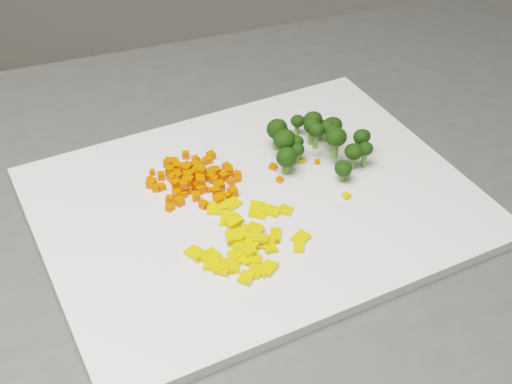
# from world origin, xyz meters

# --- Properties ---
(cutting_board) EXTENTS (0.58, 0.54, 0.01)m
(cutting_board) POSITION_xyz_m (-0.10, 0.17, 0.91)
(cutting_board) COLOR white
(cutting_board) RESTS_ON counter_block
(carrot_pile) EXTENTS (0.10, 0.10, 0.03)m
(carrot_pile) POSITION_xyz_m (-0.17, 0.20, 0.93)
(carrot_pile) COLOR #F14B02
(carrot_pile) RESTS_ON cutting_board
(pepper_pile) EXTENTS (0.12, 0.12, 0.02)m
(pepper_pile) POSITION_xyz_m (-0.10, 0.11, 0.92)
(pepper_pile) COLOR yellow
(pepper_pile) RESTS_ON cutting_board
(broccoli_pile) EXTENTS (0.12, 0.12, 0.06)m
(broccoli_pile) POSITION_xyz_m (-0.02, 0.26, 0.94)
(broccoli_pile) COLOR black
(broccoli_pile) RESTS_ON cutting_board
(carrot_cube_0) EXTENTS (0.01, 0.01, 0.01)m
(carrot_cube_0) POSITION_xyz_m (-0.14, 0.19, 0.92)
(carrot_cube_0) COLOR #F14B02
(carrot_cube_0) RESTS_ON carrot_pile
(carrot_cube_1) EXTENTS (0.01, 0.01, 0.01)m
(carrot_cube_1) POSITION_xyz_m (-0.12, 0.18, 0.92)
(carrot_cube_1) COLOR #F14B02
(carrot_cube_1) RESTS_ON carrot_pile
(carrot_cube_2) EXTENTS (0.01, 0.01, 0.01)m
(carrot_cube_2) POSITION_xyz_m (-0.18, 0.20, 0.92)
(carrot_cube_2) COLOR #F14B02
(carrot_cube_2) RESTS_ON carrot_pile
(carrot_cube_3) EXTENTS (0.01, 0.01, 0.01)m
(carrot_cube_3) POSITION_xyz_m (-0.13, 0.22, 0.92)
(carrot_cube_3) COLOR #F14B02
(carrot_cube_3) RESTS_ON carrot_pile
(carrot_cube_4) EXTENTS (0.01, 0.01, 0.01)m
(carrot_cube_4) POSITION_xyz_m (-0.17, 0.22, 0.92)
(carrot_cube_4) COLOR #F14B02
(carrot_cube_4) RESTS_ON carrot_pile
(carrot_cube_5) EXTENTS (0.01, 0.01, 0.01)m
(carrot_cube_5) POSITION_xyz_m (-0.17, 0.19, 0.92)
(carrot_cube_5) COLOR #F14B02
(carrot_cube_5) RESTS_ON carrot_pile
(carrot_cube_6) EXTENTS (0.01, 0.01, 0.01)m
(carrot_cube_6) POSITION_xyz_m (-0.21, 0.18, 0.92)
(carrot_cube_6) COLOR #F14B02
(carrot_cube_6) RESTS_ON carrot_pile
(carrot_cube_7) EXTENTS (0.01, 0.01, 0.01)m
(carrot_cube_7) POSITION_xyz_m (-0.17, 0.19, 0.93)
(carrot_cube_7) COLOR #F14B02
(carrot_cube_7) RESTS_ON carrot_pile
(carrot_cube_8) EXTENTS (0.01, 0.01, 0.01)m
(carrot_cube_8) POSITION_xyz_m (-0.16, 0.20, 0.93)
(carrot_cube_8) COLOR #F14B02
(carrot_cube_8) RESTS_ON carrot_pile
(carrot_cube_9) EXTENTS (0.01, 0.01, 0.01)m
(carrot_cube_9) POSITION_xyz_m (-0.14, 0.19, 0.92)
(carrot_cube_9) COLOR #F14B02
(carrot_cube_9) RESTS_ON carrot_pile
(carrot_cube_10) EXTENTS (0.01, 0.01, 0.01)m
(carrot_cube_10) POSITION_xyz_m (-0.16, 0.19, 0.92)
(carrot_cube_10) COLOR #F14B02
(carrot_cube_10) RESTS_ON carrot_pile
(carrot_cube_11) EXTENTS (0.01, 0.01, 0.01)m
(carrot_cube_11) POSITION_xyz_m (-0.19, 0.15, 0.92)
(carrot_cube_11) COLOR #F14B02
(carrot_cube_11) RESTS_ON carrot_pile
(carrot_cube_12) EXTENTS (0.01, 0.01, 0.01)m
(carrot_cube_12) POSITION_xyz_m (-0.14, 0.18, 0.92)
(carrot_cube_12) COLOR #F14B02
(carrot_cube_12) RESTS_ON carrot_pile
(carrot_cube_13) EXTENTS (0.01, 0.01, 0.01)m
(carrot_cube_13) POSITION_xyz_m (-0.19, 0.18, 0.92)
(carrot_cube_13) COLOR #F14B02
(carrot_cube_13) RESTS_ON carrot_pile
(carrot_cube_14) EXTENTS (0.01, 0.01, 0.01)m
(carrot_cube_14) POSITION_xyz_m (-0.21, 0.20, 0.92)
(carrot_cube_14) COLOR #F14B02
(carrot_cube_14) RESTS_ON carrot_pile
(carrot_cube_15) EXTENTS (0.01, 0.01, 0.01)m
(carrot_cube_15) POSITION_xyz_m (-0.17, 0.18, 0.92)
(carrot_cube_15) COLOR #F14B02
(carrot_cube_15) RESTS_ON carrot_pile
(carrot_cube_16) EXTENTS (0.01, 0.01, 0.01)m
(carrot_cube_16) POSITION_xyz_m (-0.12, 0.21, 0.92)
(carrot_cube_16) COLOR #F14B02
(carrot_cube_16) RESTS_ON carrot_pile
(carrot_cube_17) EXTENTS (0.01, 0.01, 0.01)m
(carrot_cube_17) POSITION_xyz_m (-0.17, 0.20, 0.92)
(carrot_cube_17) COLOR #F14B02
(carrot_cube_17) RESTS_ON carrot_pile
(carrot_cube_18) EXTENTS (0.01, 0.01, 0.01)m
(carrot_cube_18) POSITION_xyz_m (-0.14, 0.20, 0.92)
(carrot_cube_18) COLOR #F14B02
(carrot_cube_18) RESTS_ON carrot_pile
(carrot_cube_19) EXTENTS (0.01, 0.01, 0.01)m
(carrot_cube_19) POSITION_xyz_m (-0.13, 0.21, 0.92)
(carrot_cube_19) COLOR #F14B02
(carrot_cube_19) RESTS_ON carrot_pile
(carrot_cube_20) EXTENTS (0.01, 0.01, 0.01)m
(carrot_cube_20) POSITION_xyz_m (-0.13, 0.17, 0.92)
(carrot_cube_20) COLOR #F14B02
(carrot_cube_20) RESTS_ON carrot_pile
(carrot_cube_21) EXTENTS (0.01, 0.01, 0.01)m
(carrot_cube_21) POSITION_xyz_m (-0.14, 0.16, 0.92)
(carrot_cube_21) COLOR #F14B02
(carrot_cube_21) RESTS_ON carrot_pile
(carrot_cube_22) EXTENTS (0.01, 0.01, 0.01)m
(carrot_cube_22) POSITION_xyz_m (-0.12, 0.20, 0.92)
(carrot_cube_22) COLOR #F14B02
(carrot_cube_22) RESTS_ON carrot_pile
(carrot_cube_23) EXTENTS (0.01, 0.01, 0.01)m
(carrot_cube_23) POSITION_xyz_m (-0.14, 0.16, 0.92)
(carrot_cube_23) COLOR #F14B02
(carrot_cube_23) RESTS_ON carrot_pile
(carrot_cube_24) EXTENTS (0.01, 0.01, 0.01)m
(carrot_cube_24) POSITION_xyz_m (-0.16, 0.17, 0.92)
(carrot_cube_24) COLOR #F14B02
(carrot_cube_24) RESTS_ON carrot_pile
(carrot_cube_25) EXTENTS (0.01, 0.01, 0.01)m
(carrot_cube_25) POSITION_xyz_m (-0.19, 0.21, 0.92)
(carrot_cube_25) COLOR #F14B02
(carrot_cube_25) RESTS_ON carrot_pile
(carrot_cube_26) EXTENTS (0.01, 0.01, 0.01)m
(carrot_cube_26) POSITION_xyz_m (-0.15, 0.16, 0.92)
(carrot_cube_26) COLOR #F14B02
(carrot_cube_26) RESTS_ON carrot_pile
(carrot_cube_27) EXTENTS (0.01, 0.01, 0.01)m
(carrot_cube_27) POSITION_xyz_m (-0.16, 0.19, 0.92)
(carrot_cube_27) COLOR #F14B02
(carrot_cube_27) RESTS_ON carrot_pile
(carrot_cube_28) EXTENTS (0.01, 0.01, 0.01)m
(carrot_cube_28) POSITION_xyz_m (-0.17, 0.18, 0.92)
(carrot_cube_28) COLOR #F14B02
(carrot_cube_28) RESTS_ON carrot_pile
(carrot_cube_29) EXTENTS (0.01, 0.01, 0.01)m
(carrot_cube_29) POSITION_xyz_m (-0.18, 0.19, 0.92)
(carrot_cube_29) COLOR #F14B02
(carrot_cube_29) RESTS_ON carrot_pile
(carrot_cube_30) EXTENTS (0.01, 0.01, 0.01)m
(carrot_cube_30) POSITION_xyz_m (-0.16, 0.21, 0.92)
(carrot_cube_30) COLOR #F14B02
(carrot_cube_30) RESTS_ON carrot_pile
(carrot_cube_31) EXTENTS (0.01, 0.01, 0.01)m
(carrot_cube_31) POSITION_xyz_m (-0.20, 0.23, 0.92)
(carrot_cube_31) COLOR #F14B02
(carrot_cube_31) RESTS_ON carrot_pile
(carrot_cube_32) EXTENTS (0.01, 0.01, 0.01)m
(carrot_cube_32) POSITION_xyz_m (-0.17, 0.19, 0.93)
(carrot_cube_32) COLOR #F14B02
(carrot_cube_32) RESTS_ON carrot_pile
(carrot_cube_33) EXTENTS (0.01, 0.01, 0.01)m
(carrot_cube_33) POSITION_xyz_m (-0.15, 0.24, 0.92)
(carrot_cube_33) COLOR #F14B02
(carrot_cube_33) RESTS_ON carrot_pile
(carrot_cube_34) EXTENTS (0.01, 0.01, 0.01)m
(carrot_cube_34) POSITION_xyz_m (-0.16, 0.18, 0.92)
(carrot_cube_34) COLOR #F14B02
(carrot_cube_34) RESTS_ON carrot_pile
(carrot_cube_35) EXTENTS (0.01, 0.01, 0.01)m
(carrot_cube_35) POSITION_xyz_m (-0.16, 0.19, 0.92)
(carrot_cube_35) COLOR #F14B02
(carrot_cube_35) RESTS_ON carrot_pile
(carrot_cube_36) EXTENTS (0.01, 0.01, 0.01)m
(carrot_cube_36) POSITION_xyz_m (-0.19, 0.18, 0.92)
(carrot_cube_36) COLOR #F14B02
(carrot_cube_36) RESTS_ON carrot_pile
(carrot_cube_37) EXTENTS (0.01, 0.01, 0.01)m
(carrot_cube_37) POSITION_xyz_m (-0.14, 0.21, 0.92)
(carrot_cube_37) COLOR #F14B02
(carrot_cube_37) RESTS_ON carrot_pile
(carrot_cube_38) EXTENTS (0.01, 0.01, 0.01)m
(carrot_cube_38) POSITION_xyz_m (-0.18, 0.17, 0.92)
(carrot_cube_38) COLOR #F14B02
(carrot_cube_38) RESTS_ON carrot_pile
(carrot_cube_39) EXTENTS (0.01, 0.01, 0.01)m
(carrot_cube_39) POSITION_xyz_m (-0.19, 0.22, 0.92)
(carrot_cube_39) COLOR #F14B02
(carrot_cube_39) RESTS_ON carrot_pile
(carrot_cube_40) EXTENTS (0.01, 0.01, 0.01)m
(carrot_cube_40) POSITION_xyz_m (-0.16, 0.24, 0.92)
(carrot_cube_40) COLOR #F14B02
(carrot_cube_40) RESTS_ON carrot_pile
(carrot_cube_41) EXTENTS (0.01, 0.01, 0.01)m
(carrot_cube_41) POSITION_xyz_m (-0.20, 0.18, 0.92)
(carrot_cube_41) COLOR #F14B02
(carrot_cube_41) RESTS_ON carrot_pile
(carrot_cube_42) EXTENTS (0.01, 0.01, 0.01)m
(carrot_cube_42) POSITION_xyz_m (-0.18, 0.20, 0.92)
(carrot_cube_42) COLOR #F14B02
(carrot_cube_42) RESTS_ON carrot_pile
(carrot_cube_43) EXTENTS (0.01, 0.01, 0.01)m
(carrot_cube_43) POSITION_xyz_m (-0.18, 0.17, 0.92)
(carrot_cube_43) COLOR #F14B02
(carrot_cube_43) RESTS_ON carrot_pile
(carrot_cube_44) EXTENTS (0.01, 0.01, 0.01)m
(carrot_cube_44) POSITION_xyz_m (-0.18, 0.21, 0.93)
(carrot_cube_44) COLOR #F14B02
(carrot_cube_44) RESTS_ON carrot_pile
(carrot_cube_45) EXTENTS (0.01, 0.01, 0.01)m
(carrot_cube_45) POSITION_xyz_m (-0.18, 0.22, 0.92)
(carrot_cube_45) COLOR #F14B02
(carrot_cube_45) RESTS_ON carrot_pile
(carrot_cube_46) EXTENTS (0.01, 0.01, 0.01)m
(carrot_cube_46) POSITION_xyz_m (-0.15, 0.21, 0.92)
(carrot_cube_46) COLOR #F14B02
(carrot_cube_46) RESTS_ON carrot_pile
(carrot_cube_47) EXTENTS (0.01, 0.01, 0.01)m
(carrot_cube_47) POSITION_xyz_m (-0.18, 0.22, 0.92)
(carrot_cube_47) COLOR #F14B02
(carrot_cube_47) RESTS_ON carrot_pile
(carrot_cube_48) EXTENTS (0.01, 0.01, 0.01)m
(carrot_cube_48) POSITION_xyz_m (-0.13, 0.20, 0.92)
(carrot_cube_48) COLOR #F14B02
(carrot_cube_48) RESTS_ON carrot_pile
(carrot_cube_49) EXTENTS (0.01, 0.01, 0.01)m
(carrot_cube_49) POSITION_xyz_m (-0.18, 0.24, 0.92)
(carrot_cube_49) COLOR #F14B02
(carrot_cube_49) RESTS_ON carrot_pile
(carrot_cube_50) EXTENTS (0.01, 0.01, 0.01)m
(carrot_cube_50) POSITION_xyz_m (-0.19, 0.18, 0.92)
(carrot_cube_50) COLOR #F14B02
(carrot_cube_50) RESTS_ON carrot_pile
(carrot_cube_51) EXTENTS (0.01, 0.01, 0.01)m
(carrot_cube_51) POSITION_xyz_m (-0.13, 0.22, 0.92)
(carrot_cube_51) COLOR #F14B02
(carrot_cube_51) RESTS_ON carrot_pile
(carrot_cube_52) EXTENTS (0.01, 0.01, 0.01)m
(carrot_cube_52) POSITION_xyz_m (-0.19, 0.20, 0.92)
(carrot_cube_52) COLOR #F14B02
(carrot_cube_52) RESTS_ON carrot_pile
(carrot_cube_53) EXTENTS (0.01, 0.01, 0.01)m
(carrot_cube_53) POSITION_xyz_m (-0.19, 0.16, 0.92)
(carrot_cube_53) COLOR #F14B02
(carrot_cube_53) RESTS_ON carrot_pile
(carrot_cube_54) EXTENTS (0.01, 0.01, 0.01)m
(carrot_cube_54) POSITION_xyz_m (-0.20, 0.21, 0.92)
(carrot_cube_54) COLOR #F14B02
(carrot_cube_54) RESTS_ON carrot_pile
(carrot_cube_55) EXTENTS (0.01, 0.01, 0.01)m
(carrot_cube_55) POSITION_xyz_m (-0.15, 0.20, 0.92)
(carrot_cube_55) COLOR #F14B02
(carrot_cube_55) RESTS_ON carrot_pile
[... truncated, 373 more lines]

